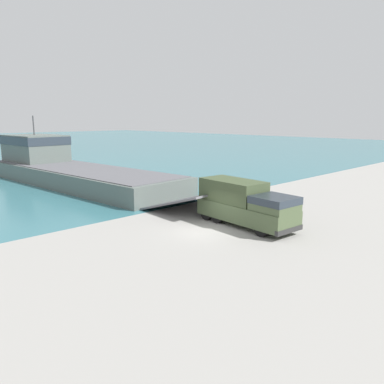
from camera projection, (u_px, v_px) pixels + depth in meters
name	position (u px, v px, depth m)	size (l,w,h in m)	color
ground_plane	(204.00, 231.00, 24.53)	(240.00, 240.00, 0.00)	gray
landing_craft	(65.00, 166.00, 43.41)	(9.64, 35.22, 7.61)	#56605B
military_truck	(245.00, 203.00, 25.54)	(3.06, 7.59, 3.03)	#475638
soldier_on_ramp	(288.00, 207.00, 27.08)	(0.50, 0.40, 1.66)	#4C4738
mooring_bollard	(217.00, 195.00, 34.16)	(0.26, 0.26, 0.78)	#333338
shoreline_rock_a	(240.00, 190.00, 38.85)	(1.17, 1.17, 1.17)	#66605B
shoreline_rock_b	(225.00, 198.00, 34.93)	(1.19, 1.19, 1.19)	gray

